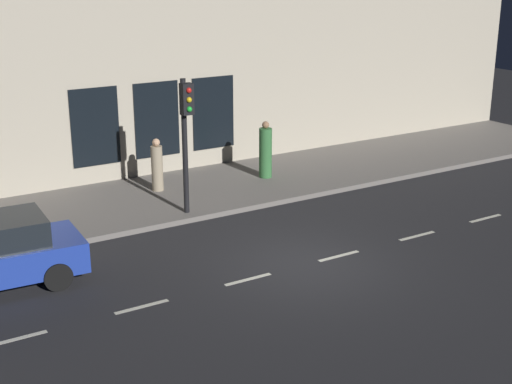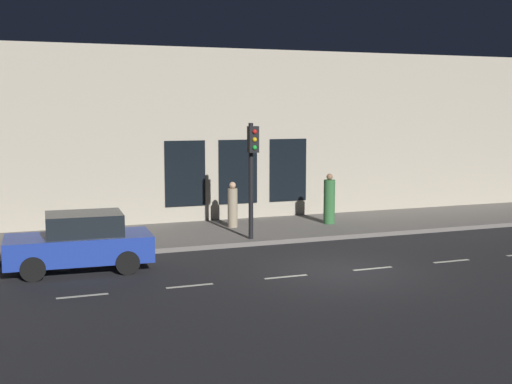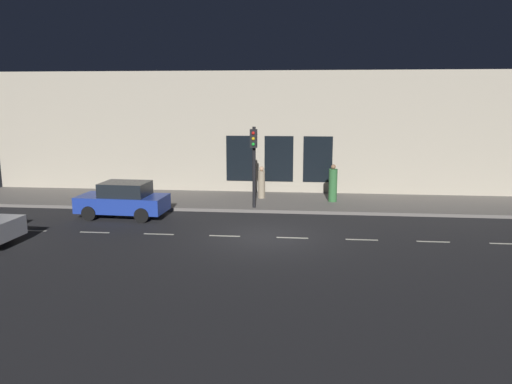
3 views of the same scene
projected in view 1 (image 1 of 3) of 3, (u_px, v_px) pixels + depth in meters
The scene contains 7 objects.
ground_plane at pixel (305, 265), 17.17m from camera, with size 60.00×60.00×0.00m, color #232326.
sidewalk at pixel (189, 193), 22.22m from camera, with size 4.50×32.00×0.15m.
building_facade at pixel (151, 77), 23.29m from camera, with size 0.65×32.00×6.64m.
lane_centre_line at pixel (339, 256), 17.66m from camera, with size 0.12×27.20×0.01m.
traffic_light at pixel (186, 125), 19.44m from camera, with size 0.50×0.32×3.78m.
pedestrian_0 at pixel (265, 152), 23.34m from camera, with size 0.58×0.58×1.86m.
pedestrian_1 at pixel (157, 167), 22.01m from camera, with size 0.48×0.48×1.64m.
Camera 1 is at (-12.86, 9.26, 6.93)m, focal length 50.45 mm.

